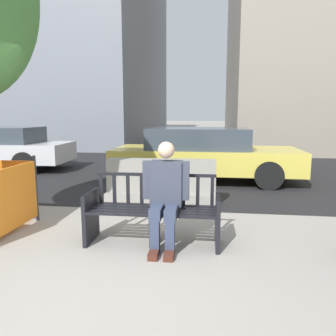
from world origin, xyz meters
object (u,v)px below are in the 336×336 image
Objects in this scene: street_bench at (153,213)px; jersey_barrier_centre at (161,186)px; car_taxi_near at (203,154)px; seated_person at (165,192)px.

street_bench is 0.84× the size of jersey_barrier_centre.
car_taxi_near reaches higher than street_bench.
street_bench is at bearing -84.49° from jersey_barrier_centre.
jersey_barrier_centre is at bearing 100.21° from seated_person.
seated_person is 0.65× the size of jersey_barrier_centre.
jersey_barrier_centre is at bearing 95.51° from street_bench.
car_taxi_near is (0.53, 4.27, 0.28)m from street_bench.
seated_person is 0.29× the size of car_taxi_near.
seated_person is 2.02m from jersey_barrier_centre.
seated_person reaches higher than street_bench.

